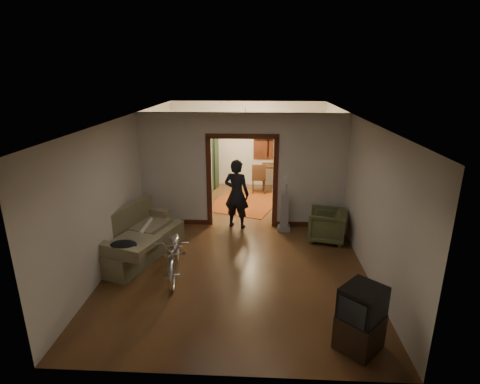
# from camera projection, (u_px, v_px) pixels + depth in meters

# --- Properties ---
(floor) EXTENTS (5.00, 8.50, 0.01)m
(floor) POSITION_uv_depth(u_px,v_px,m) (241.00, 236.00, 8.83)
(floor) COLOR #3F2614
(floor) RESTS_ON ground
(ceiling) EXTENTS (5.00, 8.50, 0.01)m
(ceiling) POSITION_uv_depth(u_px,v_px,m) (241.00, 116.00, 7.96)
(ceiling) COLOR white
(ceiling) RESTS_ON floor
(wall_back) EXTENTS (5.00, 0.02, 2.80)m
(wall_back) POSITION_uv_depth(u_px,v_px,m) (247.00, 144.00, 12.43)
(wall_back) COLOR beige
(wall_back) RESTS_ON floor
(wall_left) EXTENTS (0.02, 8.50, 2.80)m
(wall_left) POSITION_uv_depth(u_px,v_px,m) (131.00, 178.00, 8.52)
(wall_left) COLOR beige
(wall_left) RESTS_ON floor
(wall_right) EXTENTS (0.02, 8.50, 2.80)m
(wall_right) POSITION_uv_depth(u_px,v_px,m) (353.00, 181.00, 8.27)
(wall_right) COLOR beige
(wall_right) RESTS_ON floor
(partition_wall) EXTENTS (5.00, 0.14, 2.80)m
(partition_wall) POSITION_uv_depth(u_px,v_px,m) (242.00, 171.00, 9.11)
(partition_wall) COLOR beige
(partition_wall) RESTS_ON floor
(door_casing) EXTENTS (1.74, 0.20, 2.32)m
(door_casing) POSITION_uv_depth(u_px,v_px,m) (242.00, 183.00, 9.20)
(door_casing) COLOR #3F1A0E
(door_casing) RESTS_ON floor
(far_window) EXTENTS (0.98, 0.06, 1.28)m
(far_window) POSITION_uv_depth(u_px,v_px,m) (268.00, 140.00, 12.31)
(far_window) COLOR black
(far_window) RESTS_ON wall_back
(chandelier) EXTENTS (0.24, 0.24, 0.24)m
(chandelier) POSITION_uv_depth(u_px,v_px,m) (245.00, 122.00, 10.48)
(chandelier) COLOR #FFE0A5
(chandelier) RESTS_ON ceiling
(light_switch) EXTENTS (0.08, 0.01, 0.12)m
(light_switch) POSITION_uv_depth(u_px,v_px,m) (285.00, 178.00, 9.03)
(light_switch) COLOR silver
(light_switch) RESTS_ON partition_wall
(sofa) EXTENTS (1.63, 2.37, 1.00)m
(sofa) POSITION_uv_depth(u_px,v_px,m) (137.00, 233.00, 7.78)
(sofa) COLOR #676545
(sofa) RESTS_ON floor
(rolled_paper) EXTENTS (0.10, 0.82, 0.10)m
(rolled_paper) POSITION_uv_depth(u_px,v_px,m) (146.00, 226.00, 8.05)
(rolled_paper) COLOR beige
(rolled_paper) RESTS_ON sofa
(jacket) EXTENTS (0.49, 0.37, 0.14)m
(jacket) POSITION_uv_depth(u_px,v_px,m) (123.00, 245.00, 6.86)
(jacket) COLOR black
(jacket) RESTS_ON sofa
(bicycle) EXTENTS (0.81, 1.73, 0.87)m
(bicycle) POSITION_uv_depth(u_px,v_px,m) (175.00, 253.00, 7.08)
(bicycle) COLOR silver
(bicycle) RESTS_ON floor
(armchair) EXTENTS (0.95, 0.94, 0.73)m
(armchair) POSITION_uv_depth(u_px,v_px,m) (327.00, 225.00, 8.53)
(armchair) COLOR #474E2C
(armchair) RESTS_ON floor
(tv_stand) EXTENTS (0.76, 0.77, 0.52)m
(tv_stand) POSITION_uv_depth(u_px,v_px,m) (359.00, 332.00, 5.21)
(tv_stand) COLOR black
(tv_stand) RESTS_ON floor
(crt_tv) EXTENTS (0.74, 0.74, 0.48)m
(crt_tv) POSITION_uv_depth(u_px,v_px,m) (363.00, 304.00, 5.07)
(crt_tv) COLOR black
(crt_tv) RESTS_ON tv_stand
(vacuum) EXTENTS (0.31, 0.26, 0.95)m
(vacuum) POSITION_uv_depth(u_px,v_px,m) (284.00, 212.00, 9.01)
(vacuum) COLOR gray
(vacuum) RESTS_ON floor
(person) EXTENTS (0.72, 0.58, 1.72)m
(person) POSITION_uv_depth(u_px,v_px,m) (237.00, 194.00, 9.13)
(person) COLOR black
(person) RESTS_ON floor
(oriental_rug) EXTENTS (2.44, 2.78, 0.02)m
(oriental_rug) POSITION_uv_depth(u_px,v_px,m) (246.00, 202.00, 11.14)
(oriental_rug) COLOR maroon
(oriental_rug) RESTS_ON floor
(locker) EXTENTS (1.11, 0.82, 1.98)m
(locker) POSITION_uv_depth(u_px,v_px,m) (202.00, 159.00, 12.23)
(locker) COLOR #1E3220
(locker) RESTS_ON floor
(globe) EXTENTS (0.31, 0.31, 0.31)m
(globe) POSITION_uv_depth(u_px,v_px,m) (201.00, 129.00, 11.94)
(globe) COLOR #1E5972
(globe) RESTS_ON locker
(desk) EXTENTS (1.22, 0.87, 0.82)m
(desk) POSITION_uv_depth(u_px,v_px,m) (279.00, 178.00, 12.18)
(desk) COLOR #331D11
(desk) RESTS_ON floor
(desk_chair) EXTENTS (0.53, 0.53, 0.96)m
(desk_chair) POSITION_uv_depth(u_px,v_px,m) (259.00, 178.00, 11.86)
(desk_chair) COLOR #331D11
(desk_chair) RESTS_ON floor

